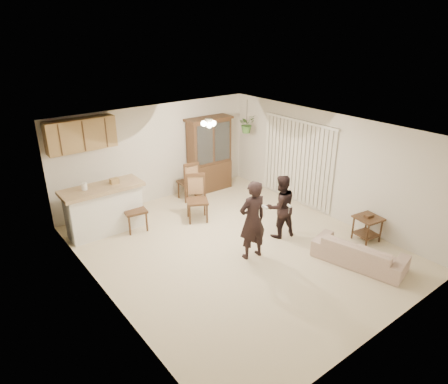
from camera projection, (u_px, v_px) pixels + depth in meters
floor at (236, 248)px, 8.36m from camera, size 6.50×6.50×0.00m
ceiling at (238, 131)px, 7.38m from camera, size 5.50×6.50×0.02m
wall_back at (157, 154)px, 10.24m from camera, size 5.50×0.02×2.50m
wall_front at (386, 267)px, 5.50m from camera, size 5.50×0.02×2.50m
wall_left at (103, 235)px, 6.32m from camera, size 0.02×6.50×2.50m
wall_right at (327, 165)px, 9.41m from camera, size 0.02×6.50×2.50m
breakfast_bar at (105, 211)px, 8.84m from camera, size 1.60×0.55×1.00m
bar_top at (102, 188)px, 8.62m from camera, size 1.75×0.70×0.08m
upper_cabinets at (81, 135)px, 8.71m from camera, size 1.50×0.34×0.70m
vertical_blinds at (297, 162)px, 10.11m from camera, size 0.06×2.30×2.10m
ceiling_fixture at (209, 123)px, 8.41m from camera, size 0.36×0.36×0.20m
hanging_plant at (247, 124)px, 10.68m from camera, size 0.43×0.37×0.48m
plant_cord at (247, 112)px, 10.55m from camera, size 0.01×0.01×0.65m
sofa at (360, 247)px, 7.68m from camera, size 1.17×2.00×0.73m
adult at (253, 216)px, 7.71m from camera, size 0.71×0.51×1.80m
child at (280, 208)px, 8.59m from camera, size 0.76×0.65×1.35m
china_hutch at (209, 155)px, 10.93m from camera, size 1.31×0.53×2.04m
side_table at (367, 228)px, 8.55m from camera, size 0.57×0.57×0.61m
chair_bar at (135, 217)px, 8.99m from camera, size 0.54×0.54×1.08m
chair_hutch_left at (197, 208)px, 9.44m from camera, size 0.66×0.66×1.11m
chair_hutch_right at (188, 188)px, 10.57m from camera, size 0.51×0.51×1.08m
controller_adult at (265, 207)px, 7.27m from camera, size 0.06×0.15×0.04m
controller_child at (289, 206)px, 8.23m from camera, size 0.07×0.13×0.04m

